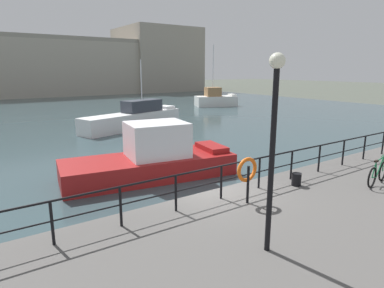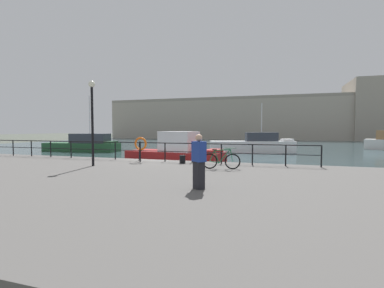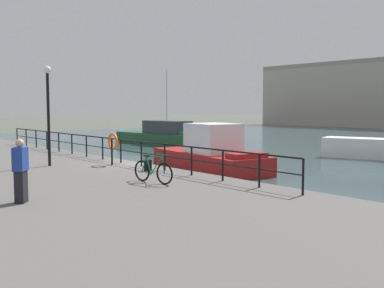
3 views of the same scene
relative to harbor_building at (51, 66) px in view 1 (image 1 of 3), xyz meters
The scene contains 11 objects.
ground_plane 60.01m from the harbor_building, 96.85° to the right, with size 240.00×240.00×0.00m, color #4C5147.
water_basin 30.48m from the harbor_building, 103.75° to the right, with size 80.00×60.00×0.01m, color #33474C.
harbor_building is the anchor object (origin of this frame).
moored_green_narrowboat 36.17m from the harbor_building, 68.29° to the right, with size 5.80×4.10×7.80m.
moored_blue_motorboat 43.21m from the harbor_building, 93.43° to the right, with size 9.43×4.58×5.49m.
moored_red_daysailer 55.54m from the harbor_building, 97.48° to the right, with size 7.80×3.76×2.44m.
quay_railing 60.91m from the harbor_building, 98.67° to the right, with size 22.90×0.07×1.08m.
parked_bicycle 62.31m from the harbor_building, 92.06° to the right, with size 1.76×0.34×0.98m.
mooring_bollard 60.98m from the harbor_building, 94.39° to the right, with size 0.32×0.32×0.44m, color black.
life_ring_stand 61.28m from the harbor_building, 96.67° to the right, with size 0.75×0.16×1.40m.
quay_lamp_post 63.59m from the harbor_building, 97.75° to the right, with size 0.32×0.32×4.23m.
Camera 1 is at (-6.51, -8.14, 4.69)m, focal length 30.67 mm.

